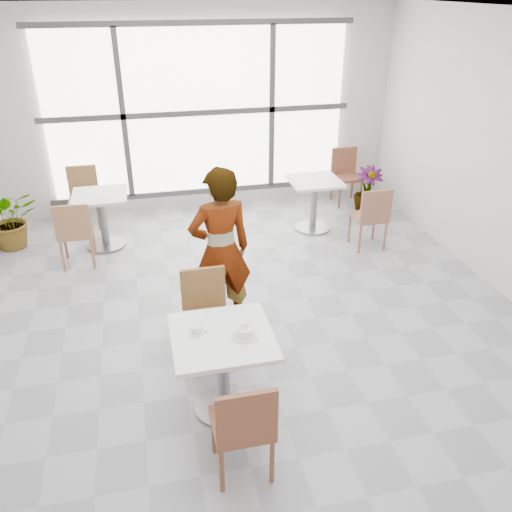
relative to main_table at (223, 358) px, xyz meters
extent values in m
plane|color=#9E9EA5|center=(0.45, 1.08, -0.52)|extent=(7.00, 7.00, 0.00)
plane|color=white|center=(0.45, 1.08, 2.48)|extent=(7.00, 7.00, 0.00)
plane|color=silver|center=(0.45, 4.58, 0.98)|extent=(6.00, 0.00, 6.00)
cube|color=white|center=(0.45, 4.52, 0.98)|extent=(4.40, 0.04, 2.40)
cube|color=#3F3F42|center=(0.45, 4.49, 0.98)|extent=(4.60, 0.05, 0.08)
cube|color=#3F3F42|center=(-0.65, 4.49, 0.98)|extent=(0.08, 0.05, 2.40)
cube|color=#3F3F42|center=(1.55, 4.49, 0.98)|extent=(0.08, 0.05, 2.40)
cube|color=#3F3F42|center=(0.45, 4.49, -0.24)|extent=(4.60, 0.05, 0.08)
cube|color=#3F3F42|center=(0.45, 4.49, 2.20)|extent=(4.60, 0.05, 0.08)
cube|color=white|center=(0.00, 0.00, 0.21)|extent=(0.80, 0.80, 0.04)
cylinder|color=gray|center=(0.00, 0.00, -0.17)|extent=(0.10, 0.10, 0.71)
cylinder|color=gray|center=(0.00, 0.00, -0.51)|extent=(0.52, 0.52, 0.03)
cube|color=brown|center=(0.02, -0.64, -0.09)|extent=(0.42, 0.42, 0.04)
cube|color=brown|center=(0.02, -0.83, 0.14)|extent=(0.42, 0.04, 0.42)
cylinder|color=brown|center=(0.20, -0.46, -0.32)|extent=(0.04, 0.04, 0.41)
cylinder|color=brown|center=(0.20, -0.82, -0.32)|extent=(0.04, 0.04, 0.41)
cylinder|color=brown|center=(-0.16, -0.46, -0.32)|extent=(0.04, 0.04, 0.41)
cylinder|color=brown|center=(-0.16, -0.82, -0.32)|extent=(0.04, 0.04, 0.41)
cube|color=olive|center=(-0.03, 0.71, -0.09)|extent=(0.42, 0.42, 0.04)
cube|color=olive|center=(-0.03, 0.90, 0.14)|extent=(0.42, 0.04, 0.42)
cylinder|color=olive|center=(-0.21, 0.53, -0.32)|extent=(0.04, 0.04, 0.41)
cylinder|color=olive|center=(-0.21, 0.89, -0.32)|extent=(0.04, 0.04, 0.41)
cylinder|color=olive|center=(0.15, 0.53, -0.32)|extent=(0.04, 0.04, 0.41)
cylinder|color=olive|center=(0.15, 0.89, -0.32)|extent=(0.04, 0.04, 0.41)
cylinder|color=white|center=(0.17, -0.05, 0.23)|extent=(0.21, 0.21, 0.01)
cylinder|color=white|center=(0.17, -0.05, 0.27)|extent=(0.16, 0.16, 0.07)
torus|color=white|center=(0.17, -0.05, 0.31)|extent=(0.16, 0.16, 0.01)
cylinder|color=#DFB68B|center=(0.17, -0.05, 0.27)|extent=(0.14, 0.14, 0.05)
cylinder|color=#F4EA9D|center=(0.16, -0.05, 0.30)|extent=(0.03, 0.03, 0.02)
cylinder|color=beige|center=(0.18, -0.05, 0.31)|extent=(0.03, 0.03, 0.01)
cylinder|color=beige|center=(0.20, -0.02, 0.31)|extent=(0.03, 0.03, 0.02)
cylinder|color=beige|center=(0.20, -0.02, 0.31)|extent=(0.03, 0.03, 0.01)
cylinder|color=beige|center=(0.13, -0.06, 0.31)|extent=(0.03, 0.03, 0.02)
cylinder|color=beige|center=(0.17, -0.07, 0.31)|extent=(0.03, 0.03, 0.01)
cylinder|color=#F8E9A0|center=(0.17, -0.03, 0.31)|extent=(0.03, 0.03, 0.02)
cylinder|color=#F5E49E|center=(0.18, -0.02, 0.31)|extent=(0.03, 0.03, 0.02)
cylinder|color=beige|center=(0.17, -0.09, 0.30)|extent=(0.03, 0.03, 0.02)
cylinder|color=#F2EC9C|center=(0.17, -0.02, 0.31)|extent=(0.03, 0.03, 0.01)
cylinder|color=white|center=(-0.20, 0.07, 0.23)|extent=(0.13, 0.13, 0.01)
cylinder|color=white|center=(-0.20, 0.07, 0.27)|extent=(0.08, 0.08, 0.06)
torus|color=white|center=(-0.15, 0.07, 0.27)|extent=(0.05, 0.01, 0.05)
cylinder|color=black|center=(-0.20, 0.07, 0.29)|extent=(0.07, 0.07, 0.00)
cube|color=silver|center=(-0.15, 0.05, 0.24)|extent=(0.09, 0.05, 0.00)
sphere|color=silver|center=(-0.11, 0.06, 0.24)|extent=(0.02, 0.02, 0.02)
imported|color=black|center=(0.19, 1.22, 0.34)|extent=(0.68, 0.50, 1.73)
cube|color=silver|center=(-1.04, 3.42, 0.21)|extent=(0.70, 0.70, 0.04)
cylinder|color=slate|center=(-1.04, 3.42, -0.17)|extent=(0.10, 0.10, 0.71)
cylinder|color=slate|center=(-1.04, 3.42, -0.51)|extent=(0.52, 0.52, 0.03)
cube|color=white|center=(1.89, 3.32, 0.21)|extent=(0.70, 0.70, 0.04)
cylinder|color=gray|center=(1.89, 3.32, -0.17)|extent=(0.10, 0.10, 0.71)
cylinder|color=gray|center=(1.89, 3.32, -0.51)|extent=(0.52, 0.52, 0.03)
cube|color=#9F6C4B|center=(-1.35, 2.98, -0.09)|extent=(0.42, 0.42, 0.04)
cube|color=#9F6C4B|center=(-1.35, 2.79, 0.14)|extent=(0.42, 0.04, 0.42)
cylinder|color=#9F6C4B|center=(-1.17, 3.16, -0.32)|extent=(0.04, 0.04, 0.41)
cylinder|color=#9F6C4B|center=(-1.17, 2.80, -0.32)|extent=(0.04, 0.04, 0.41)
cylinder|color=#9F6C4B|center=(-1.53, 3.16, -0.32)|extent=(0.04, 0.04, 0.41)
cylinder|color=#9F6C4B|center=(-1.53, 2.80, -0.32)|extent=(0.04, 0.04, 0.41)
cube|color=olive|center=(-1.32, 4.15, -0.09)|extent=(0.42, 0.42, 0.04)
cube|color=olive|center=(-1.32, 4.34, 0.14)|extent=(0.42, 0.04, 0.42)
cylinder|color=olive|center=(-1.50, 3.97, -0.32)|extent=(0.04, 0.04, 0.41)
cylinder|color=olive|center=(-1.50, 4.33, -0.32)|extent=(0.04, 0.04, 0.41)
cylinder|color=olive|center=(-1.14, 3.97, -0.32)|extent=(0.04, 0.04, 0.41)
cylinder|color=olive|center=(-1.14, 4.33, -0.32)|extent=(0.04, 0.04, 0.41)
cube|color=#925D47|center=(2.42, 2.61, -0.09)|extent=(0.42, 0.42, 0.04)
cube|color=#925D47|center=(2.42, 2.42, 0.14)|extent=(0.42, 0.04, 0.42)
cylinder|color=#925D47|center=(2.60, 2.79, -0.32)|extent=(0.04, 0.04, 0.41)
cylinder|color=#925D47|center=(2.60, 2.43, -0.32)|extent=(0.04, 0.04, 0.41)
cylinder|color=#925D47|center=(2.24, 2.79, -0.32)|extent=(0.04, 0.04, 0.41)
cylinder|color=#925D47|center=(2.24, 2.43, -0.32)|extent=(0.04, 0.04, 0.41)
cube|color=brown|center=(2.74, 4.18, -0.09)|extent=(0.42, 0.42, 0.04)
cube|color=brown|center=(2.74, 4.37, 0.14)|extent=(0.42, 0.04, 0.42)
cylinder|color=brown|center=(2.56, 4.00, -0.32)|extent=(0.04, 0.04, 0.41)
cylinder|color=brown|center=(2.56, 4.36, -0.32)|extent=(0.04, 0.04, 0.41)
cylinder|color=brown|center=(2.92, 4.00, -0.32)|extent=(0.04, 0.04, 0.41)
cylinder|color=brown|center=(2.92, 4.36, -0.32)|extent=(0.04, 0.04, 0.41)
imported|color=#367736|center=(-2.25, 3.68, -0.12)|extent=(0.86, 0.79, 0.81)
imported|color=#51703A|center=(2.87, 3.67, -0.15)|extent=(0.49, 0.49, 0.75)
camera|label=1|loc=(-0.50, -3.37, 2.69)|focal=37.04mm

